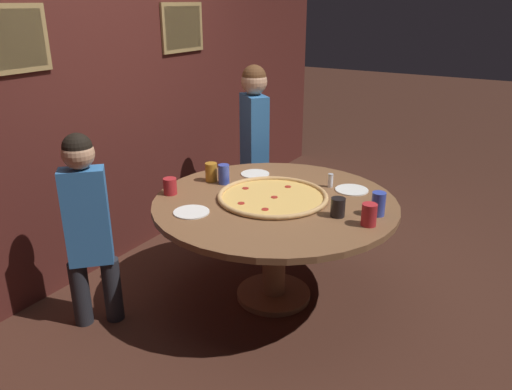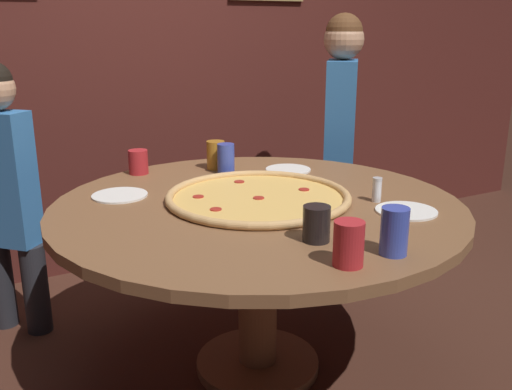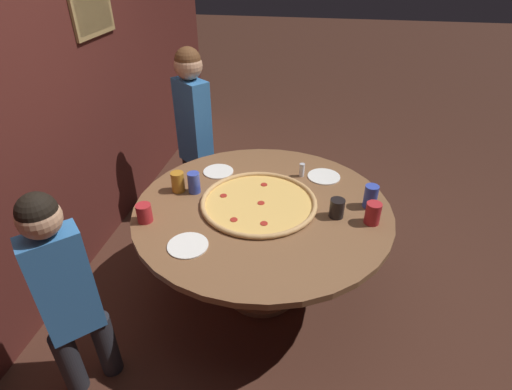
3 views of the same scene
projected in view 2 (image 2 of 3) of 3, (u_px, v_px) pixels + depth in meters
The scene contains 16 objects.
ground_plane at pixel (258, 367), 2.44m from camera, with size 24.00×24.00×0.00m, color #422319.
back_wall at pixel (141, 44), 3.25m from camera, with size 6.40×0.08×2.60m.
dining_table at pixel (258, 233), 2.27m from camera, with size 1.61×1.61×0.74m.
giant_pizza at pixel (258, 197), 2.26m from camera, with size 0.74×0.74×0.03m.
drink_cup_front_edge at pixel (226, 159), 2.64m from camera, with size 0.08×0.08×0.14m, color #384CB7.
drink_cup_far_right at pixel (349, 244), 1.63m from camera, with size 0.09×0.09×0.13m, color #B22328.
drink_cup_near_right at pixel (138, 162), 2.65m from camera, with size 0.09×0.09×0.11m, color #B22328.
drink_cup_near_left at pixel (316, 224), 1.82m from camera, with size 0.09×0.09×0.12m, color black.
drink_cup_beside_pizza at pixel (394, 231), 1.71m from camera, with size 0.08×0.08×0.15m, color #384CB7.
drink_cup_far_left at pixel (216, 155), 2.73m from camera, with size 0.09×0.09×0.14m, color #BC7A23.
white_plate_far_back at pixel (120, 195), 2.31m from camera, with size 0.22×0.22×0.01m, color white.
white_plate_left_side at pixel (288, 170), 2.72m from camera, with size 0.22×0.22×0.01m, color white.
white_plate_beside_cup at pixel (406, 211), 2.11m from camera, with size 0.23×0.23×0.01m, color white.
condiment_shaker at pixel (377, 190), 2.23m from camera, with size 0.04×0.04×0.10m.
diner_side_right at pixel (5, 185), 2.56m from camera, with size 0.30×0.30×1.26m.
diner_centre_back at pixel (340, 130), 3.25m from camera, with size 0.33×0.37×1.47m.
Camera 2 is at (-1.01, -1.87, 1.41)m, focal length 40.00 mm.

